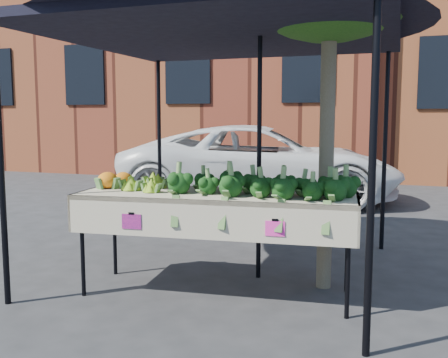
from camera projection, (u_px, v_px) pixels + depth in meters
ground at (202, 298)px, 4.41m from camera, size 90.00×90.00×0.00m
table at (217, 244)px, 4.47m from camera, size 2.47×1.04×0.90m
canopy at (227, 136)px, 5.01m from camera, size 3.16×3.16×2.74m
broccoli_heap at (261, 181)px, 4.30m from camera, size 1.58×0.55×0.24m
romanesco_cluster at (149, 179)px, 4.65m from camera, size 0.41×0.55×0.18m
cauliflower_pair at (116, 178)px, 4.80m from camera, size 0.21×0.41×0.17m
vehicle at (261, 62)px, 9.23m from camera, size 1.87×2.59×5.09m
street_tree at (328, 73)px, 4.47m from camera, size 1.96×1.96×3.87m
building_left at (193, 28)px, 16.76m from camera, size 12.00×8.00×9.00m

